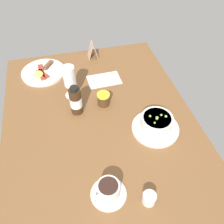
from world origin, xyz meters
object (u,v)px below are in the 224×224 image
(creamer_jug, at_px, (149,198))
(sauce_bottle_brown, at_px, (76,101))
(cutlery_setting, at_px, (103,80))
(coffee_cup, at_px, (108,190))
(porridge_bowl, at_px, (156,124))
(breakfast_plate, at_px, (43,72))
(jam_jar, at_px, (104,99))
(menu_card, at_px, (93,50))
(wine_glass, at_px, (69,78))

(creamer_jug, bearing_deg, sauce_bottle_brown, 20.25)
(cutlery_setting, height_order, coffee_cup, coffee_cup)
(porridge_bowl, bearing_deg, sauce_bottle_brown, 59.23)
(porridge_bowl, distance_m, breakfast_plate, 0.68)
(coffee_cup, distance_m, jam_jar, 0.44)
(cutlery_setting, bearing_deg, breakfast_plate, 66.53)
(cutlery_setting, relative_size, menu_card, 1.84)
(porridge_bowl, height_order, wine_glass, wine_glass)
(porridge_bowl, relative_size, creamer_jug, 3.84)
(coffee_cup, height_order, wine_glass, wine_glass)
(porridge_bowl, bearing_deg, coffee_cup, 131.92)
(wine_glass, relative_size, jam_jar, 2.67)
(sauce_bottle_brown, xyz_separation_m, breakfast_plate, (0.32, 0.14, -0.06))
(cutlery_setting, height_order, wine_glass, wine_glass)
(porridge_bowl, bearing_deg, creamer_jug, 155.02)
(porridge_bowl, xyz_separation_m, wine_glass, (0.30, 0.32, 0.07))
(menu_card, bearing_deg, jam_jar, 176.60)
(porridge_bowl, bearing_deg, breakfast_plate, 41.37)
(creamer_jug, height_order, sauce_bottle_brown, sauce_bottle_brown)
(creamer_jug, bearing_deg, coffee_cup, 66.79)
(cutlery_setting, distance_m, sauce_bottle_brown, 0.26)
(menu_card, bearing_deg, wine_glass, 151.83)
(wine_glass, bearing_deg, breakfast_plate, 31.85)
(wine_glass, bearing_deg, creamer_jug, -162.70)
(porridge_bowl, relative_size, wine_glass, 1.21)
(sauce_bottle_brown, bearing_deg, porridge_bowl, -120.77)
(wine_glass, distance_m, breakfast_plate, 0.26)
(coffee_cup, height_order, jam_jar, coffee_cup)
(cutlery_setting, xyz_separation_m, coffee_cup, (-0.61, 0.12, 0.03))
(jam_jar, xyz_separation_m, breakfast_plate, (0.31, 0.27, -0.02))
(cutlery_setting, height_order, creamer_jug, creamer_jug)
(coffee_cup, height_order, creamer_jug, coffee_cup)
(menu_card, bearing_deg, cutlery_setting, -176.94)
(porridge_bowl, xyz_separation_m, breakfast_plate, (0.51, 0.45, -0.03))
(cutlery_setting, distance_m, breakfast_plate, 0.33)
(cutlery_setting, xyz_separation_m, creamer_jug, (-0.67, -0.01, 0.02))
(cutlery_setting, xyz_separation_m, breakfast_plate, (0.13, 0.30, 0.01))
(porridge_bowl, xyz_separation_m, cutlery_setting, (0.38, 0.15, -0.03))
(coffee_cup, distance_m, creamer_jug, 0.14)
(coffee_cup, bearing_deg, porridge_bowl, -48.08)
(menu_card, bearing_deg, breakfast_plate, 107.71)
(wine_glass, xyz_separation_m, sauce_bottle_brown, (-0.12, -0.01, -0.04))
(creamer_jug, distance_m, wine_glass, 0.62)
(cutlery_setting, bearing_deg, porridge_bowl, -158.84)
(jam_jar, distance_m, sauce_bottle_brown, 0.13)
(creamer_jug, xyz_separation_m, jam_jar, (0.49, 0.05, 0.01))
(wine_glass, distance_m, jam_jar, 0.18)
(creamer_jug, height_order, jam_jar, jam_jar)
(cutlery_setting, relative_size, creamer_jug, 3.31)
(coffee_cup, distance_m, menu_card, 0.84)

